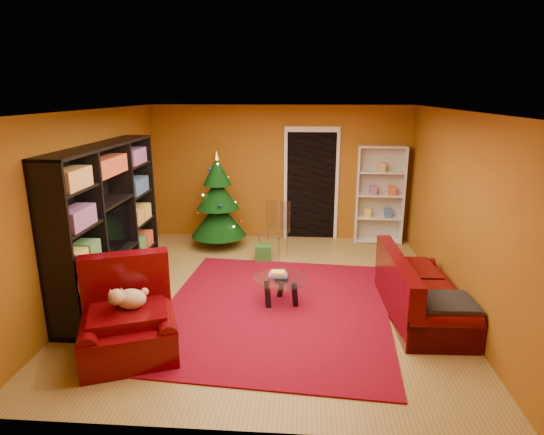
# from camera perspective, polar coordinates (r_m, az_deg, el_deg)

# --- Properties ---
(floor) EXTENTS (5.00, 5.50, 0.05)m
(floor) POSITION_cam_1_polar(r_m,az_deg,el_deg) (6.67, -0.25, -9.86)
(floor) COLOR olive
(floor) RESTS_ON ground
(ceiling) EXTENTS (5.00, 5.50, 0.05)m
(ceiling) POSITION_cam_1_polar(r_m,az_deg,el_deg) (6.03, -0.28, 13.52)
(ceiling) COLOR silver
(ceiling) RESTS_ON wall_back
(wall_back) EXTENTS (5.00, 0.05, 2.60)m
(wall_back) POSITION_cam_1_polar(r_m,az_deg,el_deg) (8.93, 1.08, 5.62)
(wall_back) COLOR #915615
(wall_back) RESTS_ON ground
(wall_left) EXTENTS (0.05, 5.50, 2.60)m
(wall_left) POSITION_cam_1_polar(r_m,az_deg,el_deg) (6.88, -21.72, 1.52)
(wall_left) COLOR #915615
(wall_left) RESTS_ON ground
(wall_right) EXTENTS (0.05, 5.50, 2.60)m
(wall_right) POSITION_cam_1_polar(r_m,az_deg,el_deg) (6.54, 22.38, 0.76)
(wall_right) COLOR #915615
(wall_right) RESTS_ON ground
(doorway) EXTENTS (1.06, 0.60, 2.16)m
(doorway) POSITION_cam_1_polar(r_m,az_deg,el_deg) (8.92, 4.92, 3.92)
(doorway) COLOR black
(doorway) RESTS_ON floor
(rug) EXTENTS (3.23, 3.68, 0.02)m
(rug) POSITION_cam_1_polar(r_m,az_deg,el_deg) (6.24, 0.46, -11.41)
(rug) COLOR maroon
(rug) RESTS_ON floor
(media_unit) EXTENTS (0.45, 2.81, 2.15)m
(media_unit) POSITION_cam_1_polar(r_m,az_deg,el_deg) (6.77, -19.88, -0.49)
(media_unit) COLOR black
(media_unit) RESTS_ON floor
(christmas_tree) EXTENTS (1.26, 1.26, 1.83)m
(christmas_tree) POSITION_cam_1_polar(r_m,az_deg,el_deg) (8.46, -6.80, 2.07)
(christmas_tree) COLOR black
(christmas_tree) RESTS_ON floor
(gift_box_green) EXTENTS (0.31, 0.31, 0.28)m
(gift_box_green) POSITION_cam_1_polar(r_m,az_deg,el_deg) (7.91, -1.17, -4.41)
(gift_box_green) COLOR #236723
(gift_box_green) RESTS_ON floor
(gift_box_red) EXTENTS (0.29, 0.29, 0.23)m
(gift_box_red) POSITION_cam_1_polar(r_m,az_deg,el_deg) (9.15, -5.66, -1.85)
(gift_box_red) COLOR #A91412
(gift_box_red) RESTS_ON floor
(white_bookshelf) EXTENTS (0.89, 0.34, 1.91)m
(white_bookshelf) POSITION_cam_1_polar(r_m,az_deg,el_deg) (8.91, 13.39, 2.75)
(white_bookshelf) COLOR white
(white_bookshelf) RESTS_ON floor
(armchair) EXTENTS (1.41, 1.41, 0.85)m
(armchair) POSITION_cam_1_polar(r_m,az_deg,el_deg) (5.36, -17.64, -12.01)
(armchair) COLOR #410307
(armchair) RESTS_ON rug
(dog) EXTENTS (0.48, 0.42, 0.28)m
(dog) POSITION_cam_1_polar(r_m,az_deg,el_deg) (5.31, -17.27, -9.73)
(dog) COLOR #D1B291
(dog) RESTS_ON armchair
(sofa) EXTENTS (0.92, 1.92, 0.81)m
(sofa) POSITION_cam_1_polar(r_m,az_deg,el_deg) (6.25, 18.42, -8.20)
(sofa) COLOR #410307
(sofa) RESTS_ON rug
(coffee_table) EXTENTS (0.80, 0.80, 0.48)m
(coffee_table) POSITION_cam_1_polar(r_m,az_deg,el_deg) (6.31, 1.18, -9.15)
(coffee_table) COLOR gray
(coffee_table) RESTS_ON rug
(acrylic_chair) EXTENTS (0.60, 0.62, 0.89)m
(acrylic_chair) POSITION_cam_1_polar(r_m,az_deg,el_deg) (7.96, 0.17, -1.96)
(acrylic_chair) COLOR #66605B
(acrylic_chair) RESTS_ON rug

